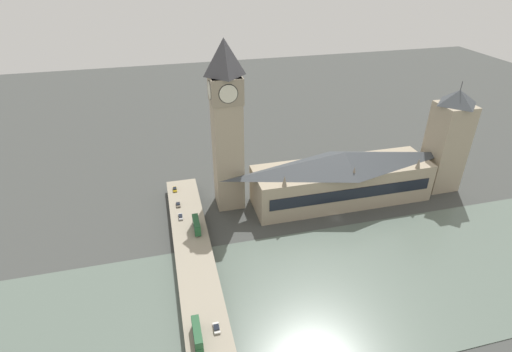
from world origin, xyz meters
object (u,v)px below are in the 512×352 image
Objects in this scene: road_bridge at (203,306)px; car_northbound_lead at (175,189)px; car_northbound_tail at (216,328)px; victoria_tower at (447,141)px; double_decker_bus_lead at (196,225)px; double_decker_bus_rear at (197,334)px; clock_tower at (227,123)px; parliament_hall at (342,177)px; car_southbound_mid at (178,204)px; car_southbound_lead at (181,216)px.

car_northbound_lead is at bearing 2.81° from road_bridge.
victoria_tower is at bearing -62.51° from car_northbound_tail.
double_decker_bus_lead is (40.27, -2.95, 3.67)m from road_bridge.
clock_tower is at bearing -17.62° from double_decker_bus_rear.
car_southbound_mid is at bearing 85.25° from parliament_hall.
road_bridge is at bearing 175.82° from double_decker_bus_lead.
double_decker_bus_rear is at bearing 131.09° from parliament_hall.
car_southbound_mid is at bearing 87.22° from victoria_tower.
parliament_hall reaches higher than car_southbound_lead.
parliament_hall is 18.87× the size of car_southbound_lead.
parliament_hall is 92.25m from road_bridge.
clock_tower is at bearing 78.99° from parliament_hall.
victoria_tower reaches higher than car_southbound_lead.
car_northbound_tail is at bearing 179.81° from double_decker_bus_lead.
clock_tower reaches higher than double_decker_bus_rear.
parliament_hall is at bearing -48.91° from double_decker_bus_rear.
double_decker_bus_rear is at bearing 179.90° from car_southbound_mid.
car_northbound_tail is at bearing 132.44° from parliament_hall.
double_decker_bus_rear is 64.24m from car_southbound_lead.
clock_tower is (10.27, 52.80, 28.83)m from parliament_hall.
parliament_hall is at bearing -101.01° from clock_tower.
car_southbound_lead is at bearing 29.47° from double_decker_bus_lead.
victoria_tower reaches higher than double_decker_bus_lead.
victoria_tower is 143.07m from car_northbound_tail.
clock_tower is at bearing -13.87° from car_northbound_tail.
double_decker_bus_rear is at bearing -179.76° from car_northbound_lead.
parliament_hall is 1.10× the size of clock_tower.
car_northbound_lead is (33.98, 6.59, -2.03)m from double_decker_bus_lead.
victoria_tower is (0.06, -54.22, 12.71)m from parliament_hall.
double_decker_bus_rear is at bearing 179.68° from car_southbound_lead.
car_northbound_lead is at bearing 68.41° from clock_tower.
parliament_hall reaches higher than double_decker_bus_lead.
car_northbound_tail is (2.25, -6.06, -1.98)m from double_decker_bus_rear.
clock_tower reaches higher than double_decker_bus_lead.
double_decker_bus_lead is 0.93× the size of double_decker_bus_rear.
car_northbound_lead is at bearing 0.24° from double_decker_bus_rear.
clock_tower is at bearing -60.72° from car_southbound_lead.
road_bridge is 14.39m from double_decker_bus_rear.
clock_tower is at bearing -18.44° from road_bridge.
double_decker_bus_lead reaches higher than car_northbound_tail.
victoria_tower is at bearing -62.82° from double_decker_bus_rear.
victoria_tower is 149.18m from double_decker_bus_rear.
victoria_tower is 132.92m from car_southbound_lead.
victoria_tower is at bearing -83.71° from double_decker_bus_lead.
car_northbound_tail is at bearing -166.18° from road_bridge.
road_bridge is 50.77m from car_southbound_lead.
clock_tower is at bearing -37.57° from double_decker_bus_lead.
parliament_hall is 1.54× the size of victoria_tower.
parliament_hall reaches higher than car_northbound_tail.
car_southbound_lead is (50.66, 2.92, 1.62)m from road_bridge.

